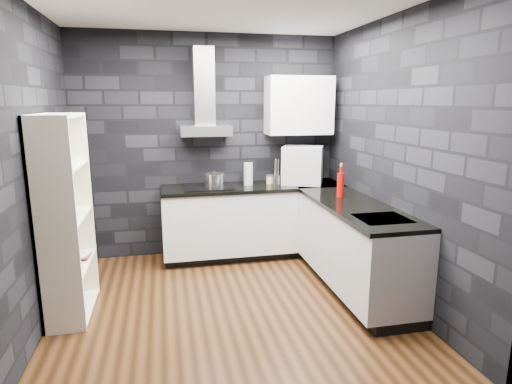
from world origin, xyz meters
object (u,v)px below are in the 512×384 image
object	(u,v)px
red_bottle	(340,185)
bookshelf	(65,218)
glass_vase	(248,174)
utensil_crock	(276,180)
appliance_garage	(302,166)
fruit_bowl	(63,216)
storage_jar	(269,180)
pot	(214,180)

from	to	relation	value
red_bottle	bookshelf	bearing A→B (deg)	-174.32
glass_vase	red_bottle	world-z (taller)	glass_vase
utensil_crock	glass_vase	bearing A→B (deg)	169.60
utensil_crock	red_bottle	distance (m)	0.94
appliance_garage	fruit_bowl	bearing A→B (deg)	-131.25
storage_jar	red_bottle	bearing A→B (deg)	-57.29
glass_vase	utensil_crock	xyz separation A→B (m)	(0.34, -0.06, -0.08)
pot	bookshelf	distance (m)	1.82
pot	appliance_garage	distance (m)	1.10
pot	fruit_bowl	bearing A→B (deg)	-140.54
fruit_bowl	utensil_crock	bearing A→B (deg)	27.78
red_bottle	fruit_bowl	size ratio (longest dim) A/B	1.33
appliance_garage	glass_vase	bearing A→B (deg)	-161.15
utensil_crock	red_bottle	bearing A→B (deg)	-58.23
storage_jar	fruit_bowl	xyz separation A→B (m)	(-2.14, -1.24, -0.01)
pot	bookshelf	size ratio (longest dim) A/B	0.13
red_bottle	fruit_bowl	bearing A→B (deg)	-172.37
pot	utensil_crock	size ratio (longest dim) A/B	1.97
utensil_crock	fruit_bowl	size ratio (longest dim) A/B	0.61
red_bottle	pot	bearing A→B (deg)	146.49
utensil_crock	red_bottle	size ratio (longest dim) A/B	0.46
appliance_garage	bookshelf	bearing A→B (deg)	-133.01
glass_vase	fruit_bowl	distance (m)	2.23
pot	fruit_bowl	xyz separation A→B (m)	(-1.45, -1.19, -0.04)
appliance_garage	red_bottle	bearing A→B (deg)	-54.32
utensil_crock	appliance_garage	world-z (taller)	appliance_garage
utensil_crock	appliance_garage	bearing A→B (deg)	-0.08
glass_vase	fruit_bowl	xyz separation A→B (m)	(-1.87, -1.22, -0.10)
utensil_crock	bookshelf	bearing A→B (deg)	-154.14
red_bottle	fruit_bowl	world-z (taller)	red_bottle
pot	fruit_bowl	world-z (taller)	pot
appliance_garage	red_bottle	world-z (taller)	appliance_garage
utensil_crock	red_bottle	world-z (taller)	red_bottle
pot	appliance_garage	size ratio (longest dim) A/B	0.49
pot	bookshelf	bearing A→B (deg)	-142.80
glass_vase	red_bottle	distance (m)	1.20
glass_vase	bookshelf	size ratio (longest dim) A/B	0.15
appliance_garage	bookshelf	world-z (taller)	bookshelf
storage_jar	fruit_bowl	world-z (taller)	storage_jar
fruit_bowl	glass_vase	bearing A→B (deg)	33.21
storage_jar	utensil_crock	xyz separation A→B (m)	(0.07, -0.07, 0.01)
red_bottle	bookshelf	world-z (taller)	bookshelf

